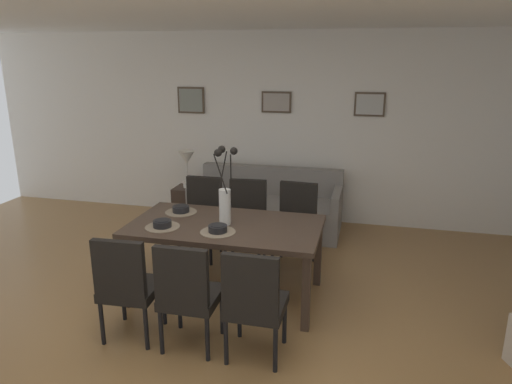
{
  "coord_description": "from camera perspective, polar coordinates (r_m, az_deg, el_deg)",
  "views": [
    {
      "loc": [
        1.15,
        -3.18,
        2.27
      ],
      "look_at": [
        0.09,
        1.11,
        0.98
      ],
      "focal_mm": 32.94,
      "sensor_mm": 36.0,
      "label": 1
    }
  ],
  "objects": [
    {
      "name": "placemat_far_left",
      "position": [
        4.25,
        -4.65,
        -4.85
      ],
      "size": [
        0.32,
        0.32,
        0.01
      ],
      "primitive_type": "cylinder",
      "color": "#7F705B",
      "rests_on": "dining_table"
    },
    {
      "name": "centerpiece_vase",
      "position": [
        4.36,
        -3.8,
        -0.4
      ],
      "size": [
        0.21,
        0.23,
        0.73
      ],
      "color": "silver",
      "rests_on": "dining_table"
    },
    {
      "name": "bowl_near_left",
      "position": [
        4.43,
        -11.32,
        -3.72
      ],
      "size": [
        0.17,
        0.17,
        0.07
      ],
      "color": "black",
      "rests_on": "dining_table"
    },
    {
      "name": "side_table",
      "position": [
        6.63,
        -8.18,
        -1.59
      ],
      "size": [
        0.36,
        0.36,
        0.52
      ],
      "primitive_type": "cube",
      "color": "#33261E",
      "rests_on": "ground"
    },
    {
      "name": "dining_chair_far_right",
      "position": [
        5.33,
        -1.18,
        -3.04
      ],
      "size": [
        0.47,
        0.47,
        0.92
      ],
      "color": "black",
      "rests_on": "ground"
    },
    {
      "name": "framed_picture_left",
      "position": [
        6.87,
        -7.9,
        10.98
      ],
      "size": [
        0.4,
        0.03,
        0.37
      ],
      "color": "#473828"
    },
    {
      "name": "ceiling_panel",
      "position": [
        3.78,
        -4.2,
        21.83
      ],
      "size": [
        9.0,
        7.2,
        0.08
      ],
      "primitive_type": "cube",
      "color": "white"
    },
    {
      "name": "ground_plane",
      "position": [
        4.07,
        -5.22,
        -17.73
      ],
      "size": [
        9.0,
        9.0,
        0.0
      ],
      "primitive_type": "plane",
      "color": "olive"
    },
    {
      "name": "framed_picture_center",
      "position": [
        6.51,
        2.49,
        10.84
      ],
      "size": [
        0.41,
        0.03,
        0.29
      ],
      "color": "#473828"
    },
    {
      "name": "placemat_near_left",
      "position": [
        4.45,
        -11.29,
        -4.18
      ],
      "size": [
        0.32,
        0.32,
        0.01
      ],
      "primitive_type": "cylinder",
      "color": "#7F705B",
      "rests_on": "dining_table"
    },
    {
      "name": "dining_chair_far_left",
      "position": [
        3.76,
        -8.3,
        -11.84
      ],
      "size": [
        0.45,
        0.45,
        0.92
      ],
      "color": "black",
      "rests_on": "ground"
    },
    {
      "name": "table_lamp",
      "position": [
        6.46,
        -8.41,
        3.76
      ],
      "size": [
        0.22,
        0.22,
        0.51
      ],
      "color": "beige",
      "rests_on": "side_table"
    },
    {
      "name": "dining_chair_mid_left",
      "position": [
        3.6,
        -0.25,
        -12.97
      ],
      "size": [
        0.44,
        0.44,
        0.92
      ],
      "color": "black",
      "rests_on": "ground"
    },
    {
      "name": "placemat_near_right",
      "position": [
        4.83,
        -9.09,
        -2.41
      ],
      "size": [
        0.32,
        0.32,
        0.01
      ],
      "primitive_type": "cylinder",
      "color": "#7F705B",
      "rests_on": "dining_table"
    },
    {
      "name": "back_wall_panel",
      "position": [
        6.6,
        3.72,
        7.75
      ],
      "size": [
        9.0,
        0.1,
        2.6
      ],
      "primitive_type": "cube",
      "color": "silver",
      "rests_on": "ground"
    },
    {
      "name": "dining_table",
      "position": [
        4.48,
        -3.73,
        -4.78
      ],
      "size": [
        1.8,
        0.99,
        0.74
      ],
      "color": "#3D2D23",
      "rests_on": "ground"
    },
    {
      "name": "dining_chair_mid_right",
      "position": [
        5.23,
        4.85,
        -3.47
      ],
      "size": [
        0.47,
        0.47,
        0.92
      ],
      "color": "black",
      "rests_on": "ground"
    },
    {
      "name": "framed_picture_right",
      "position": [
        6.39,
        13.64,
        10.3
      ],
      "size": [
        0.39,
        0.03,
        0.31
      ],
      "color": "#473828"
    },
    {
      "name": "dining_chair_near_left",
      "position": [
        3.98,
        -15.38,
        -10.61
      ],
      "size": [
        0.46,
        0.46,
        0.92
      ],
      "color": "black",
      "rests_on": "ground"
    },
    {
      "name": "bowl_far_left",
      "position": [
        4.24,
        -4.66,
        -4.38
      ],
      "size": [
        0.17,
        0.17,
        0.07
      ],
      "color": "black",
      "rests_on": "dining_table"
    },
    {
      "name": "bowl_near_right",
      "position": [
        4.81,
        -9.11,
        -1.99
      ],
      "size": [
        0.17,
        0.17,
        0.07
      ],
      "color": "black",
      "rests_on": "dining_table"
    },
    {
      "name": "dining_chair_near_right",
      "position": [
        5.48,
        -6.6,
        -2.58
      ],
      "size": [
        0.44,
        0.44,
        0.92
      ],
      "color": "black",
      "rests_on": "ground"
    },
    {
      "name": "sofa",
      "position": [
        6.34,
        1.36,
        -2.08
      ],
      "size": [
        1.96,
        0.84,
        0.8
      ],
      "color": "gray",
      "rests_on": "ground"
    }
  ]
}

